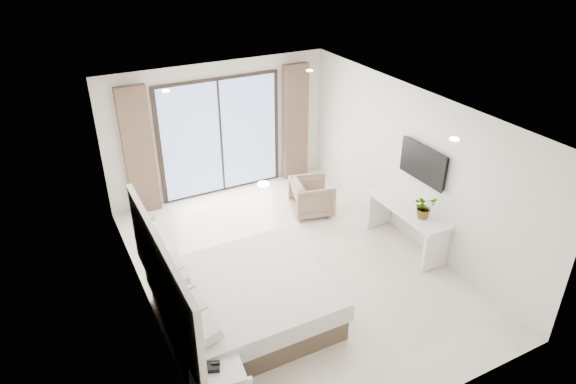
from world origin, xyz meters
name	(u,v)px	position (x,y,z in m)	size (l,w,h in m)	color
ground	(292,267)	(0.00, 0.00, 0.00)	(6.20, 6.20, 0.00)	beige
room_shell	(262,168)	(-0.20, 0.66, 1.58)	(4.62, 6.22, 2.72)	silver
bed	(243,301)	(-1.19, -0.78, 0.33)	(2.24, 2.14, 0.77)	brown
phone	(212,367)	(-2.06, -1.93, 0.58)	(0.18, 0.14, 0.06)	black
console_desk	(407,218)	(2.04, -0.35, 0.57)	(0.52, 1.67, 0.77)	white
plant	(424,209)	(2.04, -0.71, 0.92)	(0.36, 0.40, 0.31)	#33662D
armchair	(312,195)	(1.17, 1.39, 0.38)	(0.74, 0.69, 0.76)	#957862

